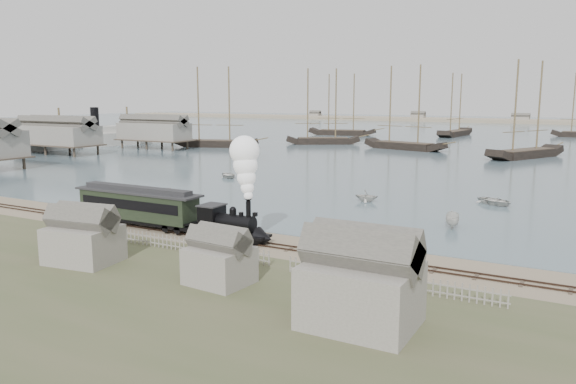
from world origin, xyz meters
The scene contains 25 objects.
ground centered at (0.00, 0.00, 0.00)m, with size 600.00×600.00×0.00m, color gray.
harbor_water centered at (0.00, 170.00, 0.03)m, with size 600.00×336.00×0.06m, color #4A606A.
rail_track centered at (0.00, -2.00, 0.04)m, with size 120.00×1.80×0.16m.
picket_fence_west centered at (-6.50, -7.00, 0.00)m, with size 19.00×0.10×1.20m, color gray, non-canonical shape.
picket_fence_east centered at (12.50, -7.50, 0.00)m, with size 15.00×0.10×1.20m, color gray, non-canonical shape.
shed_left centered at (-10.00, -13.00, 0.00)m, with size 5.00×4.00×4.10m, color gray, non-canonical shape.
shed_mid centered at (2.00, -12.00, 0.00)m, with size 4.00×3.50×3.60m, color gray, non-canonical shape.
shed_right centered at (13.00, -14.00, 0.00)m, with size 6.00×5.00×5.10m, color gray, non-canonical shape.
western_wharf centered at (-76.00, 40.00, 4.06)m, with size 36.00×56.00×8.00m, color gray, non-canonical shape.
far_spit centered at (0.00, 250.00, 0.00)m, with size 500.00×20.00×1.80m, color tan.
locomotive centered at (-2.84, -2.00, 4.13)m, with size 7.16×2.67×8.93m.
passenger_coach centered at (-14.97, -2.00, 2.18)m, with size 14.18×2.74×3.44m.
beached_dinghy centered at (-19.63, 0.33, 0.35)m, with size 3.37×2.41×0.70m, color beige.
steamship centered at (-89.00, 60.20, 4.99)m, with size 45.08×7.51×9.86m, color beige, non-canonical shape.
rowboat_0 centered at (-25.42, 13.30, 0.45)m, with size 3.72×2.66×0.77m, color beige.
rowboat_1 centered at (-0.14, 20.92, 0.79)m, with size 2.79×2.40×1.47m, color beige.
rowboat_2 centered at (12.01, 12.29, 0.72)m, with size 3.41×1.28×1.32m, color beige.
rowboat_3 centered at (13.76, 26.48, 0.51)m, with size 4.37×3.12×0.91m, color beige.
rowboat_6 centered at (-26.70, 29.93, 0.47)m, with size 4.00×2.85×0.83m, color beige.
schooner_0 centered at (-60.43, 72.84, 10.06)m, with size 21.07×4.86×20.00m, color black, non-canonical shape.
schooner_1 centered at (-40.65, 93.73, 10.06)m, with size 19.36×4.47×20.00m, color black, non-canonical shape.
schooner_2 centered at (-16.88, 89.28, 10.06)m, with size 20.84×4.81×20.00m, color black, non-canonical shape.
schooner_3 centered at (10.75, 83.37, 10.06)m, with size 21.60×4.98×20.00m, color black, non-canonical shape.
schooner_6 centered at (-50.33, 128.65, 10.06)m, with size 21.78×5.03×20.00m, color black, non-canonical shape.
schooner_7 centered at (-16.88, 142.57, 10.06)m, with size 21.92×5.06×20.00m, color black, non-canonical shape.
Camera 1 is at (23.80, -41.75, 12.54)m, focal length 35.00 mm.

